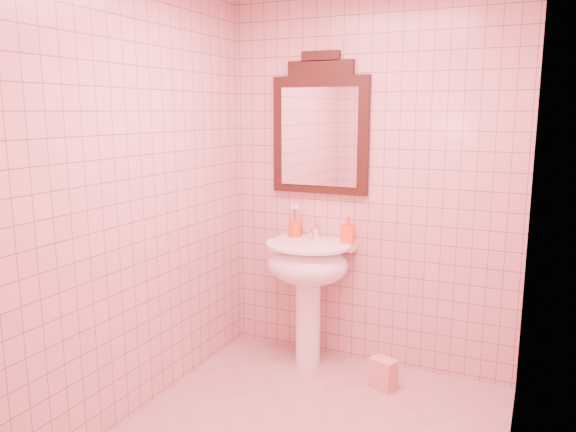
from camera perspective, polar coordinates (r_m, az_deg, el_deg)
The scene contains 7 objects.
back_wall at distance 3.80m, azimuth 8.23°, elevation 3.12°, with size 2.00×0.02×2.50m, color #CE9990.
pedestal_sink at distance 3.82m, azimuth 2.02°, elevation -5.75°, with size 0.58×0.58×0.86m.
faucet at distance 3.88m, azimuth 2.82°, elevation -1.57°, with size 0.04×0.16×0.11m.
mirror at distance 3.86m, azimuth 3.28°, elevation 8.82°, with size 0.68×0.06×0.95m.
toothbrush_cup at distance 3.96m, azimuth 0.72°, elevation -1.29°, with size 0.09×0.09×0.21m.
soap_dispenser at distance 3.79m, azimuth 6.12°, elevation -1.40°, with size 0.08×0.08×0.18m, color #ED4713.
towel at distance 3.75m, azimuth 9.61°, elevation -15.50°, with size 0.16×0.11×0.20m, color pink.
Camera 1 is at (1.06, -2.52, 1.74)m, focal length 35.00 mm.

